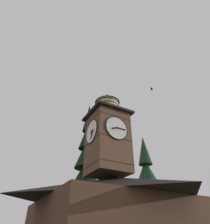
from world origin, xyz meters
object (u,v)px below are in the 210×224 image
(clock_tower, at_px, (107,134))
(pine_tree_behind, at_px, (85,185))
(building_main, at_px, (117,219))
(pine_tree_aside, at_px, (150,203))
(moon, at_px, (92,194))
(flying_bird_high, at_px, (152,89))

(clock_tower, xyz_separation_m, pine_tree_behind, (-0.83, -6.86, -3.51))
(building_main, xyz_separation_m, pine_tree_aside, (-8.30, -5.32, 2.40))
(pine_tree_aside, relative_size, moon, 8.92)
(pine_tree_behind, height_order, flying_bird_high, pine_tree_behind)
(building_main, height_order, moon, moon)
(clock_tower, height_order, flying_bird_high, flying_bird_high)
(building_main, bearing_deg, pine_tree_behind, -88.42)
(pine_tree_behind, xyz_separation_m, pine_tree_aside, (-8.48, 1.20, -1.51))
(pine_tree_behind, distance_m, flying_bird_high, 13.92)
(clock_tower, distance_m, moon, 41.68)
(building_main, relative_size, flying_bird_high, 24.74)
(moon, xyz_separation_m, flying_bird_high, (11.23, 40.24, 4.72))
(pine_tree_behind, relative_size, moon, 11.15)
(moon, distance_m, flying_bird_high, 42.04)
(clock_tower, bearing_deg, pine_tree_aside, -148.68)
(moon, bearing_deg, pine_tree_behind, 63.72)
(clock_tower, bearing_deg, pine_tree_behind, -96.86)
(pine_tree_aside, bearing_deg, building_main, 32.65)
(clock_tower, distance_m, pine_tree_aside, 11.99)
(clock_tower, relative_size, flying_bird_high, 17.13)
(building_main, height_order, pine_tree_behind, pine_tree_behind)
(building_main, relative_size, clock_tower, 1.44)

